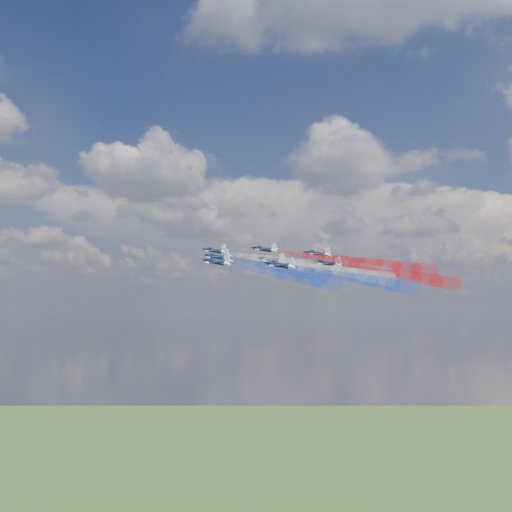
% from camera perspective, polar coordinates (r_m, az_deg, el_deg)
% --- Properties ---
extents(jet_lead, '(14.14, 12.90, 5.89)m').
position_cam_1_polar(jet_lead, '(194.03, -3.70, 0.47)').
color(jet_lead, black).
extents(trail_lead, '(32.90, 16.74, 10.07)m').
position_cam_1_polar(trail_lead, '(178.70, 1.08, -0.31)').
color(trail_lead, white).
extents(jet_inner_left, '(14.14, 12.90, 5.89)m').
position_cam_1_polar(jet_inner_left, '(180.55, -3.50, -0.09)').
color(jet_inner_left, black).
extents(trail_inner_left, '(32.90, 16.74, 10.07)m').
position_cam_1_polar(trail_inner_left, '(165.36, 1.69, -0.98)').
color(trail_inner_left, blue).
extents(jet_inner_right, '(14.14, 12.90, 5.89)m').
position_cam_1_polar(jet_inner_right, '(194.66, 0.76, 0.60)').
color(jet_inner_right, black).
extents(trail_inner_right, '(32.90, 16.74, 10.07)m').
position_cam_1_polar(trail_inner_right, '(180.62, 5.87, -0.17)').
color(trail_inner_right, red).
extents(jet_outer_left, '(14.14, 12.90, 5.89)m').
position_cam_1_polar(jet_outer_left, '(165.75, -3.53, -0.55)').
color(jet_outer_left, black).
extents(trail_outer_left, '(32.90, 16.74, 10.07)m').
position_cam_1_polar(trail_outer_left, '(150.64, 2.16, -1.58)').
color(trail_outer_left, blue).
extents(jet_center_third, '(14.14, 12.90, 5.89)m').
position_cam_1_polar(jet_center_third, '(179.17, 1.42, -0.35)').
color(jet_center_third, black).
extents(trail_center_third, '(32.90, 16.74, 10.07)m').
position_cam_1_polar(trail_center_third, '(165.45, 7.06, -1.26)').
color(trail_center_third, white).
extents(jet_outer_right, '(14.14, 12.90, 5.89)m').
position_cam_1_polar(jet_outer_right, '(193.43, 5.52, 0.21)').
color(jet_outer_right, black).
extents(trail_outer_right, '(32.90, 16.74, 10.07)m').
position_cam_1_polar(trail_outer_right, '(180.90, 10.99, -0.59)').
color(trail_outer_right, red).
extents(jet_rear_left, '(14.14, 12.90, 5.89)m').
position_cam_1_polar(jet_rear_left, '(162.54, 2.16, -0.82)').
color(jet_rear_left, black).
extents(trail_rear_left, '(32.90, 16.74, 10.07)m').
position_cam_1_polar(trail_rear_left, '(149.17, 8.49, -1.88)').
color(trail_rear_left, blue).
extents(jet_rear_right, '(14.14, 12.90, 5.89)m').
position_cam_1_polar(jet_rear_right, '(178.85, 6.36, -0.68)').
color(jet_rear_right, black).
extents(trail_rear_right, '(32.90, 16.74, 10.07)m').
position_cam_1_polar(trail_rear_right, '(166.71, 12.36, -1.61)').
color(trail_rear_right, red).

